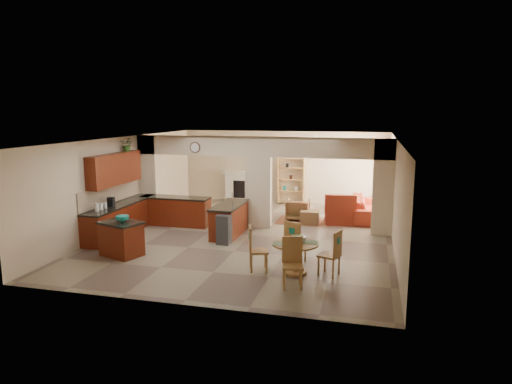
% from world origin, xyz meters
% --- Properties ---
extents(floor, '(10.00, 10.00, 0.00)m').
position_xyz_m(floor, '(0.00, 0.00, 0.00)').
color(floor, '#7A6E54').
rests_on(floor, ground).
extents(ceiling, '(10.00, 10.00, 0.00)m').
position_xyz_m(ceiling, '(0.00, 0.00, 2.80)').
color(ceiling, white).
rests_on(ceiling, wall_back).
extents(wall_back, '(8.00, 0.00, 8.00)m').
position_xyz_m(wall_back, '(0.00, 5.00, 1.40)').
color(wall_back, beige).
rests_on(wall_back, floor).
extents(wall_front, '(8.00, 0.00, 8.00)m').
position_xyz_m(wall_front, '(0.00, -5.00, 1.40)').
color(wall_front, beige).
rests_on(wall_front, floor).
extents(wall_left, '(0.00, 10.00, 10.00)m').
position_xyz_m(wall_left, '(-4.00, 0.00, 1.40)').
color(wall_left, beige).
rests_on(wall_left, floor).
extents(wall_right, '(0.00, 10.00, 10.00)m').
position_xyz_m(wall_right, '(4.00, 0.00, 1.40)').
color(wall_right, beige).
rests_on(wall_right, floor).
extents(partition_left_pier, '(0.60, 0.25, 2.80)m').
position_xyz_m(partition_left_pier, '(-3.70, 1.00, 1.40)').
color(partition_left_pier, beige).
rests_on(partition_left_pier, floor).
extents(partition_center_pier, '(0.80, 0.25, 2.20)m').
position_xyz_m(partition_center_pier, '(0.00, 1.00, 1.10)').
color(partition_center_pier, beige).
rests_on(partition_center_pier, floor).
extents(partition_right_pier, '(0.60, 0.25, 2.80)m').
position_xyz_m(partition_right_pier, '(3.70, 1.00, 1.40)').
color(partition_right_pier, beige).
rests_on(partition_right_pier, floor).
extents(partition_header, '(8.00, 0.25, 0.60)m').
position_xyz_m(partition_header, '(0.00, 1.00, 2.50)').
color(partition_header, beige).
rests_on(partition_header, partition_center_pier).
extents(kitchen_counter, '(2.52, 3.29, 1.48)m').
position_xyz_m(kitchen_counter, '(-3.26, -0.25, 0.46)').
color(kitchen_counter, '#461408').
rests_on(kitchen_counter, floor).
extents(upper_cabinets, '(0.35, 2.40, 0.90)m').
position_xyz_m(upper_cabinets, '(-3.82, -0.80, 1.92)').
color(upper_cabinets, '#461408').
rests_on(upper_cabinets, wall_left).
extents(peninsula, '(0.70, 1.85, 0.91)m').
position_xyz_m(peninsula, '(-0.60, -0.11, 0.46)').
color(peninsula, '#461408').
rests_on(peninsula, floor).
extents(wall_clock, '(0.34, 0.03, 0.34)m').
position_xyz_m(wall_clock, '(-2.00, 0.85, 2.45)').
color(wall_clock, '#472417').
rests_on(wall_clock, partition_header).
extents(rug, '(1.60, 1.30, 0.01)m').
position_xyz_m(rug, '(1.20, 2.10, 0.01)').
color(rug, brown).
rests_on(rug, floor).
extents(fireplace, '(1.60, 0.35, 1.20)m').
position_xyz_m(fireplace, '(-1.60, 4.83, 0.61)').
color(fireplace, white).
rests_on(fireplace, floor).
extents(shelving_unit, '(1.00, 0.32, 1.80)m').
position_xyz_m(shelving_unit, '(0.35, 4.82, 0.90)').
color(shelving_unit, '#A47138').
rests_on(shelving_unit, floor).
extents(window_a, '(0.02, 0.90, 1.90)m').
position_xyz_m(window_a, '(3.97, 2.30, 1.20)').
color(window_a, white).
rests_on(window_a, wall_right).
extents(window_b, '(0.02, 0.90, 1.90)m').
position_xyz_m(window_b, '(3.97, 4.00, 1.20)').
color(window_b, white).
rests_on(window_b, wall_right).
extents(glazed_door, '(0.02, 0.70, 2.10)m').
position_xyz_m(glazed_door, '(3.97, 3.15, 1.05)').
color(glazed_door, white).
rests_on(glazed_door, wall_right).
extents(drape_a_left, '(0.10, 0.28, 2.30)m').
position_xyz_m(drape_a_left, '(3.93, 1.70, 1.20)').
color(drape_a_left, '#3E2119').
rests_on(drape_a_left, wall_right).
extents(drape_a_right, '(0.10, 0.28, 2.30)m').
position_xyz_m(drape_a_right, '(3.93, 2.90, 1.20)').
color(drape_a_right, '#3E2119').
rests_on(drape_a_right, wall_right).
extents(drape_b_left, '(0.10, 0.28, 2.30)m').
position_xyz_m(drape_b_left, '(3.93, 3.40, 1.20)').
color(drape_b_left, '#3E2119').
rests_on(drape_b_left, wall_right).
extents(drape_b_right, '(0.10, 0.28, 2.30)m').
position_xyz_m(drape_b_right, '(3.93, 4.60, 1.20)').
color(drape_b_right, '#3E2119').
rests_on(drape_b_right, wall_right).
extents(ceiling_fan, '(1.00, 1.00, 0.10)m').
position_xyz_m(ceiling_fan, '(1.50, 3.00, 2.56)').
color(ceiling_fan, white).
rests_on(ceiling_fan, ceiling).
extents(kitchen_island, '(1.17, 0.99, 0.86)m').
position_xyz_m(kitchen_island, '(-2.62, -2.63, 0.44)').
color(kitchen_island, '#461408').
rests_on(kitchen_island, floor).
extents(teal_bowl, '(0.32, 0.32, 0.15)m').
position_xyz_m(teal_bowl, '(-2.58, -2.60, 0.94)').
color(teal_bowl, '#138578').
rests_on(teal_bowl, kitchen_island).
extents(trash_can, '(0.37, 0.32, 0.75)m').
position_xyz_m(trash_can, '(-0.45, -1.06, 0.37)').
color(trash_can, '#2E2E31').
rests_on(trash_can, floor).
extents(dining_table, '(1.02, 1.02, 0.70)m').
position_xyz_m(dining_table, '(1.79, -2.82, 0.47)').
color(dining_table, '#A47138').
rests_on(dining_table, floor).
extents(fruit_bowl, '(0.32, 0.32, 0.17)m').
position_xyz_m(fruit_bowl, '(1.86, -2.80, 0.78)').
color(fruit_bowl, '#80BB28').
rests_on(fruit_bowl, dining_table).
extents(sofa, '(2.53, 1.10, 0.73)m').
position_xyz_m(sofa, '(3.30, 2.97, 0.36)').
color(sofa, maroon).
rests_on(sofa, floor).
extents(chaise, '(1.10, 0.95, 0.39)m').
position_xyz_m(chaise, '(2.46, 2.09, 0.20)').
color(chaise, maroon).
rests_on(chaise, floor).
extents(armchair, '(0.75, 0.77, 0.69)m').
position_xyz_m(armchair, '(1.04, 2.22, 0.34)').
color(armchair, maroon).
rests_on(armchair, floor).
extents(ottoman, '(0.61, 0.61, 0.43)m').
position_xyz_m(ottoman, '(1.50, 1.79, 0.21)').
color(ottoman, maroon).
rests_on(ottoman, floor).
extents(plant, '(0.39, 0.34, 0.40)m').
position_xyz_m(plant, '(-3.82, -0.05, 2.57)').
color(plant, '#1F4913').
rests_on(plant, upper_cabinets).
extents(chair_north, '(0.53, 0.53, 1.02)m').
position_xyz_m(chair_north, '(1.65, -2.14, 0.55)').
color(chair_north, '#A47138').
rests_on(chair_north, floor).
extents(chair_east, '(0.53, 0.53, 1.02)m').
position_xyz_m(chair_east, '(2.61, -2.78, 0.55)').
color(chair_east, '#A47138').
rests_on(chair_east, floor).
extents(chair_south, '(0.51, 0.51, 1.02)m').
position_xyz_m(chair_south, '(1.85, -3.56, 0.55)').
color(chair_south, '#A47138').
rests_on(chair_south, floor).
extents(chair_west, '(0.53, 0.53, 1.02)m').
position_xyz_m(chair_west, '(0.87, -2.86, 0.55)').
color(chair_west, '#A47138').
rests_on(chair_west, floor).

